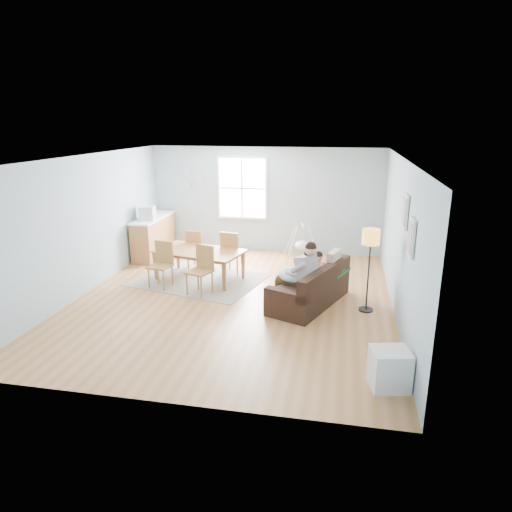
% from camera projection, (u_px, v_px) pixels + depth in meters
% --- Properties ---
extents(room, '(8.40, 9.40, 3.90)m').
position_uv_depth(room, '(232.00, 173.00, 8.20)').
color(room, '#A46F3A').
extents(window, '(1.32, 0.08, 1.62)m').
position_uv_depth(window, '(242.00, 188.00, 11.79)').
color(window, white).
rests_on(window, room).
extents(pictures, '(0.05, 1.34, 0.74)m').
position_uv_depth(pictures, '(408.00, 223.00, 6.84)').
color(pictures, white).
rests_on(pictures, room).
extents(wall_plates, '(0.67, 0.02, 0.66)m').
position_uv_depth(wall_plates, '(190.00, 180.00, 12.00)').
color(wall_plates, '#9DADBD').
rests_on(wall_plates, room).
extents(sofa, '(1.48, 2.10, 0.78)m').
position_uv_depth(sofa, '(312.00, 290.00, 8.54)').
color(sofa, black).
rests_on(sofa, room).
extents(green_throw, '(1.09, 0.99, 0.04)m').
position_uv_depth(green_throw, '(323.00, 269.00, 9.03)').
color(green_throw, '#12501D').
rests_on(green_throw, sofa).
extents(beige_pillow, '(0.27, 0.49, 0.47)m').
position_uv_depth(beige_pillow, '(334.00, 263.00, 8.72)').
color(beige_pillow, tan).
rests_on(beige_pillow, sofa).
extents(father, '(0.99, 0.73, 1.30)m').
position_uv_depth(father, '(300.00, 273.00, 8.27)').
color(father, '#9A9A9D').
rests_on(father, sofa).
extents(nursing_pillow, '(0.66, 0.65, 0.21)m').
position_uv_depth(nursing_pillow, '(293.00, 275.00, 8.36)').
color(nursing_pillow, '#ABC4D6').
rests_on(nursing_pillow, father).
extents(infant, '(0.20, 0.34, 0.13)m').
position_uv_depth(infant, '(293.00, 271.00, 8.37)').
color(infant, silver).
rests_on(infant, nursing_pillow).
extents(toddler, '(0.55, 0.39, 0.81)m').
position_uv_depth(toddler, '(313.00, 267.00, 8.61)').
color(toddler, white).
rests_on(toddler, sofa).
extents(floor_lamp, '(0.31, 0.31, 1.52)m').
position_uv_depth(floor_lamp, '(371.00, 244.00, 7.97)').
color(floor_lamp, black).
rests_on(floor_lamp, room).
extents(storage_cube, '(0.56, 0.52, 0.53)m').
position_uv_depth(storage_cube, '(389.00, 369.00, 5.86)').
color(storage_cube, white).
rests_on(storage_cube, room).
extents(rug, '(2.99, 2.53, 0.01)m').
position_uv_depth(rug, '(199.00, 280.00, 9.93)').
color(rug, gray).
rests_on(rug, room).
extents(dining_table, '(2.07, 1.46, 0.66)m').
position_uv_depth(dining_table, '(199.00, 265.00, 9.83)').
color(dining_table, olive).
rests_on(dining_table, rug).
extents(chair_sw, '(0.49, 0.49, 0.95)m').
position_uv_depth(chair_sw, '(162.00, 261.00, 9.40)').
color(chair_sw, olive).
rests_on(chair_sw, rug).
extents(chair_se, '(0.57, 0.57, 0.98)m').
position_uv_depth(chair_se, '(202.00, 266.00, 9.02)').
color(chair_se, olive).
rests_on(chair_se, rug).
extents(chair_nw, '(0.47, 0.47, 0.92)m').
position_uv_depth(chair_nw, '(196.00, 247.00, 10.52)').
color(chair_nw, olive).
rests_on(chair_nw, rug).
extents(chair_ne, '(0.53, 0.53, 0.99)m').
position_uv_depth(chair_ne, '(231.00, 250.00, 10.13)').
color(chair_ne, olive).
rests_on(chair_ne, rug).
extents(counter, '(0.54, 1.80, 1.01)m').
position_uv_depth(counter, '(154.00, 236.00, 11.60)').
color(counter, olive).
rests_on(counter, room).
extents(monitor, '(0.39, 0.38, 0.33)m').
position_uv_depth(monitor, '(147.00, 213.00, 11.08)').
color(monitor, '#BBBAC0').
rests_on(monitor, counter).
extents(baby_swing, '(1.01, 1.03, 0.88)m').
position_uv_depth(baby_swing, '(302.00, 245.00, 11.24)').
color(baby_swing, '#BBBAC0').
rests_on(baby_swing, room).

